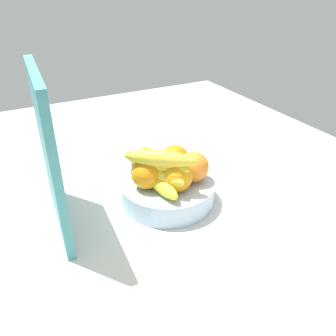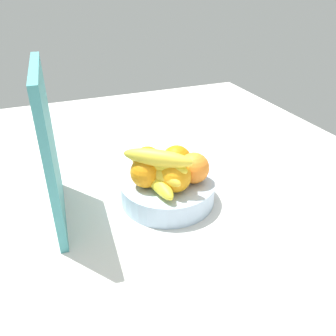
{
  "view_description": "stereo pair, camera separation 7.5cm",
  "coord_description": "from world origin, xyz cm",
  "px_view_note": "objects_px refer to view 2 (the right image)",
  "views": [
    {
      "loc": [
        -66.07,
        35.73,
        52.09
      ],
      "look_at": [
        -0.31,
        1.39,
        9.74
      ],
      "focal_mm": 37.08,
      "sensor_mm": 36.0,
      "label": 1
    },
    {
      "loc": [
        -69.22,
        28.87,
        52.09
      ],
      "look_at": [
        -0.31,
        1.39,
        9.74
      ],
      "focal_mm": 37.08,
      "sensor_mm": 36.0,
      "label": 2
    }
  ],
  "objects_px": {
    "orange_center": "(147,173)",
    "cutting_board": "(49,149)",
    "fruit_bowl": "(168,191)",
    "orange_front_left": "(177,160)",
    "banana_bunch": "(157,168)",
    "orange_back_left": "(175,176)",
    "orange_back_right": "(194,168)",
    "orange_front_right": "(148,161)"
  },
  "relations": [
    {
      "from": "fruit_bowl",
      "to": "orange_back_left",
      "type": "xyz_separation_m",
      "value": [
        -0.04,
        -0.0,
        0.07
      ]
    },
    {
      "from": "orange_front_left",
      "to": "banana_bunch",
      "type": "distance_m",
      "value": 0.08
    },
    {
      "from": "orange_back_right",
      "to": "cutting_board",
      "type": "xyz_separation_m",
      "value": [
        0.06,
        0.32,
        0.08
      ]
    },
    {
      "from": "orange_back_right",
      "to": "orange_back_left",
      "type": "bearing_deg",
      "value": 108.71
    },
    {
      "from": "orange_front_left",
      "to": "orange_back_left",
      "type": "distance_m",
      "value": 0.08
    },
    {
      "from": "orange_front_left",
      "to": "fruit_bowl",
      "type": "bearing_deg",
      "value": 131.14
    },
    {
      "from": "orange_center",
      "to": "cutting_board",
      "type": "relative_size",
      "value": 0.22
    },
    {
      "from": "orange_center",
      "to": "cutting_board",
      "type": "bearing_deg",
      "value": 78.42
    },
    {
      "from": "orange_front_right",
      "to": "orange_back_left",
      "type": "bearing_deg",
      "value": -158.51
    },
    {
      "from": "orange_back_right",
      "to": "orange_center",
      "type": "bearing_deg",
      "value": 80.09
    },
    {
      "from": "cutting_board",
      "to": "banana_bunch",
      "type": "bearing_deg",
      "value": -99.08
    },
    {
      "from": "fruit_bowl",
      "to": "orange_front_right",
      "type": "xyz_separation_m",
      "value": [
        0.05,
        0.04,
        0.07
      ]
    },
    {
      "from": "fruit_bowl",
      "to": "orange_back_right",
      "type": "xyz_separation_m",
      "value": [
        -0.02,
        -0.06,
        0.07
      ]
    },
    {
      "from": "orange_center",
      "to": "orange_back_left",
      "type": "relative_size",
      "value": 1.0
    },
    {
      "from": "orange_front_left",
      "to": "orange_back_left",
      "type": "xyz_separation_m",
      "value": [
        -0.07,
        0.03,
        0.0
      ]
    },
    {
      "from": "fruit_bowl",
      "to": "orange_back_right",
      "type": "bearing_deg",
      "value": -109.58
    },
    {
      "from": "fruit_bowl",
      "to": "orange_front_left",
      "type": "distance_m",
      "value": 0.08
    },
    {
      "from": "fruit_bowl",
      "to": "orange_back_left",
      "type": "bearing_deg",
      "value": -177.16
    },
    {
      "from": "orange_front_left",
      "to": "orange_center",
      "type": "distance_m",
      "value": 0.1
    },
    {
      "from": "orange_back_left",
      "to": "orange_back_right",
      "type": "height_order",
      "value": "same"
    },
    {
      "from": "banana_bunch",
      "to": "orange_back_left",
      "type": "bearing_deg",
      "value": -128.57
    },
    {
      "from": "orange_front_left",
      "to": "cutting_board",
      "type": "relative_size",
      "value": 0.22
    },
    {
      "from": "fruit_bowl",
      "to": "cutting_board",
      "type": "relative_size",
      "value": 0.67
    },
    {
      "from": "orange_front_right",
      "to": "orange_back_right",
      "type": "height_order",
      "value": "same"
    },
    {
      "from": "banana_bunch",
      "to": "orange_center",
      "type": "bearing_deg",
      "value": 62.95
    },
    {
      "from": "orange_center",
      "to": "orange_back_left",
      "type": "distance_m",
      "value": 0.07
    },
    {
      "from": "orange_front_left",
      "to": "orange_back_right",
      "type": "distance_m",
      "value": 0.06
    },
    {
      "from": "orange_center",
      "to": "cutting_board",
      "type": "height_order",
      "value": "cutting_board"
    },
    {
      "from": "orange_center",
      "to": "cutting_board",
      "type": "xyz_separation_m",
      "value": [
        0.04,
        0.21,
        0.08
      ]
    },
    {
      "from": "orange_front_left",
      "to": "orange_center",
      "type": "bearing_deg",
      "value": 109.54
    },
    {
      "from": "orange_front_left",
      "to": "orange_back_right",
      "type": "xyz_separation_m",
      "value": [
        -0.05,
        -0.02,
        0.0
      ]
    },
    {
      "from": "orange_front_left",
      "to": "orange_center",
      "type": "height_order",
      "value": "same"
    },
    {
      "from": "fruit_bowl",
      "to": "orange_back_left",
      "type": "height_order",
      "value": "orange_back_left"
    },
    {
      "from": "orange_front_right",
      "to": "orange_back_right",
      "type": "xyz_separation_m",
      "value": [
        -0.07,
        -0.1,
        0.0
      ]
    },
    {
      "from": "orange_front_left",
      "to": "orange_center",
      "type": "relative_size",
      "value": 1.0
    },
    {
      "from": "orange_center",
      "to": "banana_bunch",
      "type": "height_order",
      "value": "banana_bunch"
    },
    {
      "from": "orange_center",
      "to": "orange_back_left",
      "type": "xyz_separation_m",
      "value": [
        -0.04,
        -0.06,
        0.0
      ]
    },
    {
      "from": "fruit_bowl",
      "to": "orange_front_left",
      "type": "xyz_separation_m",
      "value": [
        0.03,
        -0.04,
        0.07
      ]
    },
    {
      "from": "orange_back_right",
      "to": "banana_bunch",
      "type": "distance_m",
      "value": 0.1
    },
    {
      "from": "orange_front_left",
      "to": "banana_bunch",
      "type": "bearing_deg",
      "value": 122.02
    },
    {
      "from": "orange_center",
      "to": "banana_bunch",
      "type": "bearing_deg",
      "value": -117.05
    },
    {
      "from": "fruit_bowl",
      "to": "orange_front_left",
      "type": "height_order",
      "value": "orange_front_left"
    }
  ]
}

